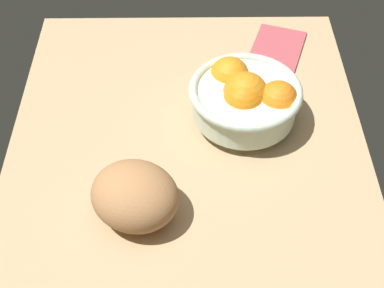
# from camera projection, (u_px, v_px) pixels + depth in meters

# --- Properties ---
(ground_plane) EXTENTS (0.70, 0.65, 0.03)m
(ground_plane) POSITION_uv_depth(u_px,v_px,m) (186.00, 132.00, 1.06)
(ground_plane) COLOR tan
(fruit_bowl) EXTENTS (0.21, 0.21, 0.11)m
(fruit_bowl) POSITION_uv_depth(u_px,v_px,m) (244.00, 97.00, 1.02)
(fruit_bowl) COLOR silver
(fruit_bowl) RESTS_ON ground
(bread_loaf) EXTENTS (0.18, 0.19, 0.09)m
(bread_loaf) POSITION_uv_depth(u_px,v_px,m) (133.00, 196.00, 0.88)
(bread_loaf) COLOR #B67D4D
(bread_loaf) RESTS_ON ground
(napkin_folded) EXTENTS (0.17, 0.14, 0.01)m
(napkin_folded) POSITION_uv_depth(u_px,v_px,m) (276.00, 47.00, 1.20)
(napkin_folded) COLOR #B64A51
(napkin_folded) RESTS_ON ground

